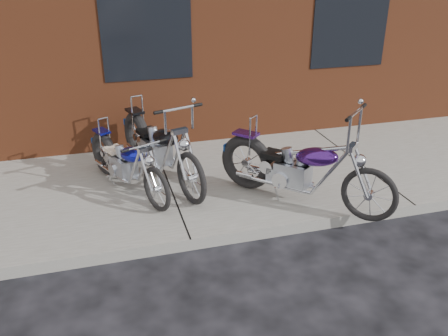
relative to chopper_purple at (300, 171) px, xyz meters
name	(u,v)px	position (x,y,z in m)	size (l,w,h in m)	color
ground	(191,251)	(-1.56, -0.52, -0.59)	(120.00, 120.00, 0.00)	black
sidewalk	(169,188)	(-1.56, 0.98, -0.51)	(22.00, 3.00, 0.15)	gray
chopper_purple	(300,171)	(0.00, 0.00, 0.00)	(1.72, 1.87, 1.36)	black
chopper_blue	(126,165)	(-2.13, 0.97, -0.07)	(0.92, 1.90, 0.88)	black
chopper_third	(160,150)	(-1.63, 1.22, 0.00)	(0.91, 2.36, 1.24)	black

